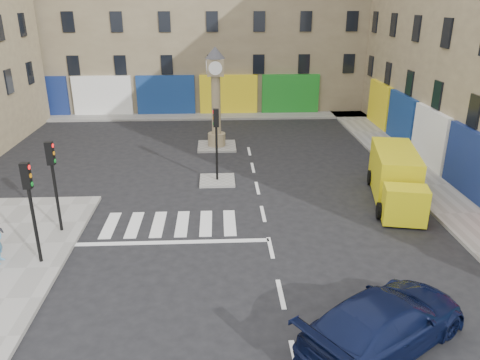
{
  "coord_description": "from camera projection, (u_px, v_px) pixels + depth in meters",
  "views": [
    {
      "loc": [
        -1.94,
        -14.58,
        8.9
      ],
      "look_at": [
        -1.06,
        3.05,
        2.0
      ],
      "focal_mm": 35.0,
      "sensor_mm": 36.0,
      "label": 1
    }
  ],
  "objects": [
    {
      "name": "ground",
      "position": [
        274.0,
        262.0,
        16.89
      ],
      "size": [
        120.0,
        120.0,
        0.0
      ],
      "primitive_type": "plane",
      "color": "black",
      "rests_on": "ground"
    },
    {
      "name": "sidewalk_right",
      "position": [
        405.0,
        164.0,
        26.57
      ],
      "size": [
        2.6,
        30.0,
        0.15
      ],
      "primitive_type": "cube",
      "color": "gray",
      "rests_on": "ground"
    },
    {
      "name": "sidewalk_far",
      "position": [
        191.0,
        116.0,
        37.33
      ],
      "size": [
        32.0,
        2.4,
        0.15
      ],
      "primitive_type": "cube",
      "color": "gray",
      "rests_on": "ground"
    },
    {
      "name": "island_near",
      "position": [
        217.0,
        180.0,
        24.22
      ],
      "size": [
        1.8,
        1.8,
        0.12
      ],
      "primitive_type": "cube",
      "color": "gray",
      "rests_on": "ground"
    },
    {
      "name": "island_far",
      "position": [
        217.0,
        146.0,
        29.8
      ],
      "size": [
        2.4,
        2.4,
        0.12
      ],
      "primitive_type": "cube",
      "color": "gray",
      "rests_on": "ground"
    },
    {
      "name": "building_far",
      "position": [
        191.0,
        3.0,
        39.66
      ],
      "size": [
        32.0,
        10.0,
        17.0
      ],
      "primitive_type": "cube",
      "color": "#87795A",
      "rests_on": "ground"
    },
    {
      "name": "traffic_light_left_near",
      "position": [
        30.0,
        197.0,
        15.74
      ],
      "size": [
        0.28,
        0.22,
        3.7
      ],
      "color": "black",
      "rests_on": "sidewalk_left"
    },
    {
      "name": "traffic_light_left_far",
      "position": [
        53.0,
        173.0,
        17.97
      ],
      "size": [
        0.28,
        0.22,
        3.7
      ],
      "color": "black",
      "rests_on": "sidewalk_left"
    },
    {
      "name": "traffic_light_island",
      "position": [
        216.0,
        133.0,
        23.3
      ],
      "size": [
        0.28,
        0.22,
        3.7
      ],
      "color": "black",
      "rests_on": "island_near"
    },
    {
      "name": "clock_pillar",
      "position": [
        216.0,
        92.0,
        28.53
      ],
      "size": [
        1.2,
        1.2,
        6.1
      ],
      "color": "tan",
      "rests_on": "island_far"
    },
    {
      "name": "navy_sedan",
      "position": [
        385.0,
        321.0,
        12.56
      ],
      "size": [
        5.73,
        4.85,
        1.57
      ],
      "primitive_type": "imported",
      "rotation": [
        0.0,
        0.0,
        2.16
      ],
      "color": "black",
      "rests_on": "ground"
    },
    {
      "name": "yellow_van",
      "position": [
        396.0,
        177.0,
        21.8
      ],
      "size": [
        3.06,
        6.32,
        2.21
      ],
      "rotation": [
        0.0,
        0.0,
        -0.21
      ],
      "color": "yellow",
      "rests_on": "ground"
    }
  ]
}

